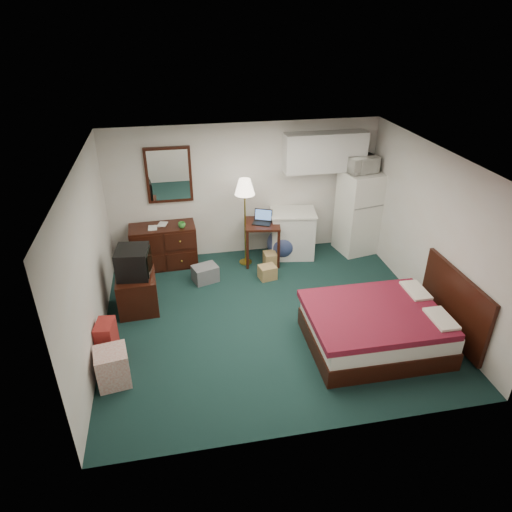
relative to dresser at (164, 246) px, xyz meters
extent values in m
cube|color=black|center=(1.56, -1.95, -0.40)|extent=(5.00, 4.50, 0.01)
cube|color=silver|center=(1.56, -1.95, 2.10)|extent=(5.00, 4.50, 0.01)
cube|color=silver|center=(1.56, 0.30, 0.85)|extent=(5.00, 0.01, 2.50)
cube|color=silver|center=(1.56, -4.20, 0.85)|extent=(5.00, 0.01, 2.50)
cube|color=silver|center=(-0.94, -1.95, 0.85)|extent=(0.01, 4.50, 2.50)
cube|color=silver|center=(4.06, -1.95, 0.85)|extent=(0.01, 4.50, 2.50)
sphere|color=navy|center=(2.21, -0.10, -0.11)|extent=(0.68, 0.68, 0.58)
imported|color=white|center=(3.66, -0.07, 1.37)|extent=(0.59, 0.40, 0.36)
imported|color=#8B7251|center=(-0.24, -0.06, 0.51)|extent=(0.16, 0.02, 0.22)
imported|color=#8B7251|center=(-0.06, 0.08, 0.51)|extent=(0.16, 0.07, 0.22)
imported|color=#3B8D36|center=(0.35, -0.13, 0.46)|extent=(0.13, 0.10, 0.13)
camera|label=1|loc=(0.26, -7.60, 3.85)|focal=32.00mm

